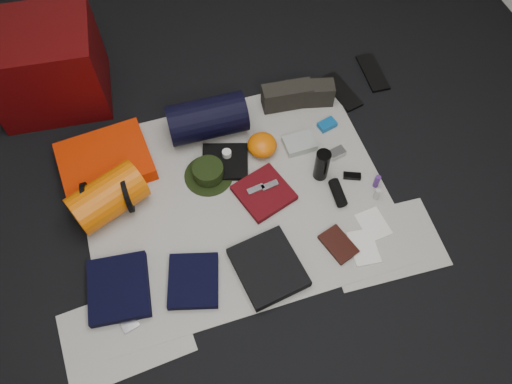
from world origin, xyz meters
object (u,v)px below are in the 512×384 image
object	(u,v)px
red_cabinet	(46,66)
navy_duffel	(207,119)
compact_camera	(337,153)
paperback_book	(338,244)
water_bottle	(322,165)
stuff_sack	(108,197)
sleeping_pad	(105,161)

from	to	relation	value
red_cabinet	navy_duffel	world-z (taller)	red_cabinet
red_cabinet	navy_duffel	distance (m)	0.97
navy_duffel	compact_camera	world-z (taller)	navy_duffel
navy_duffel	compact_camera	distance (m)	0.76
paperback_book	navy_duffel	bearing A→B (deg)	98.54
paperback_book	water_bottle	bearing A→B (deg)	63.65
compact_camera	red_cabinet	bearing A→B (deg)	135.49
stuff_sack	water_bottle	world-z (taller)	stuff_sack
sleeping_pad	stuff_sack	distance (m)	0.29
water_bottle	compact_camera	bearing A→B (deg)	35.03
red_cabinet	sleeping_pad	bearing A→B (deg)	-66.78
sleeping_pad	water_bottle	xyz separation A→B (m)	(1.11, -0.42, 0.06)
stuff_sack	compact_camera	size ratio (longest dim) A/B	3.97
stuff_sack	paperback_book	xyz separation A→B (m)	(1.06, -0.57, -0.10)
stuff_sack	paperback_book	world-z (taller)	stuff_sack
compact_camera	paperback_book	bearing A→B (deg)	-123.00
red_cabinet	stuff_sack	size ratio (longest dim) A/B	1.61
sleeping_pad	navy_duffel	world-z (taller)	navy_duffel
stuff_sack	navy_duffel	distance (m)	0.71
navy_duffel	paperback_book	size ratio (longest dim) A/B	2.35
red_cabinet	water_bottle	xyz separation A→B (m)	(1.30, -1.03, -0.15)
sleeping_pad	water_bottle	distance (m)	1.19
red_cabinet	paperback_book	xyz separation A→B (m)	(1.24, -1.46, -0.23)
compact_camera	paperback_book	size ratio (longest dim) A/B	0.51
sleeping_pad	navy_duffel	xyz separation A→B (m)	(0.61, 0.06, 0.07)
stuff_sack	compact_camera	bearing A→B (deg)	-2.21
red_cabinet	stuff_sack	world-z (taller)	red_cabinet
paperback_book	red_cabinet	bearing A→B (deg)	113.00
sleeping_pad	paperback_book	distance (m)	1.35
stuff_sack	sleeping_pad	bearing A→B (deg)	86.93
water_bottle	compact_camera	distance (m)	0.19
sleeping_pad	stuff_sack	size ratio (longest dim) A/B	1.28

